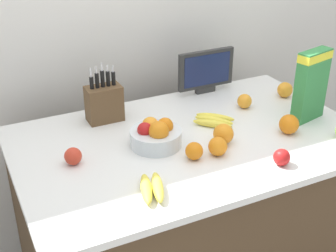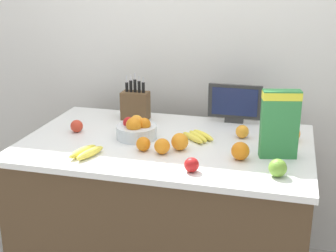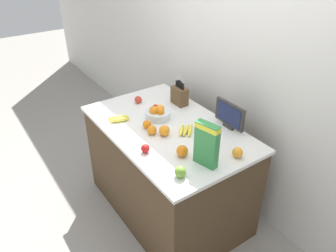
% 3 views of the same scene
% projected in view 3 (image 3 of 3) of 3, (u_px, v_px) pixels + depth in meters
% --- Properties ---
extents(ground_plane, '(14.00, 14.00, 0.00)m').
position_uv_depth(ground_plane, '(168.00, 206.00, 3.19)').
color(ground_plane, gray).
extents(wall_back, '(9.00, 0.06, 2.60)m').
position_uv_depth(wall_back, '(232.00, 66.00, 2.85)').
color(wall_back, silver).
rests_on(wall_back, ground_plane).
extents(counter, '(1.48, 0.93, 0.92)m').
position_uv_depth(counter, '(168.00, 170.00, 2.96)').
color(counter, '#4C3823').
rests_on(counter, ground_plane).
extents(knife_block, '(0.16, 0.10, 0.28)m').
position_uv_depth(knife_block, '(180.00, 95.00, 3.02)').
color(knife_block, brown).
rests_on(knife_block, counter).
extents(small_monitor, '(0.31, 0.03, 0.22)m').
position_uv_depth(small_monitor, '(230.00, 115.00, 2.64)').
color(small_monitor, '#2D2D2D').
rests_on(small_monitor, counter).
extents(cereal_box, '(0.18, 0.10, 0.33)m').
position_uv_depth(cereal_box, '(207.00, 143.00, 2.19)').
color(cereal_box, '#338442').
rests_on(cereal_box, counter).
extents(fruit_bowl, '(0.21, 0.21, 0.12)m').
position_uv_depth(fruit_bowl, '(158.00, 113.00, 2.81)').
color(fruit_bowl, silver).
rests_on(fruit_bowl, counter).
extents(banana_bunch_left, '(0.13, 0.19, 0.04)m').
position_uv_depth(banana_bunch_left, '(119.00, 119.00, 2.79)').
color(banana_bunch_left, yellow).
rests_on(banana_bunch_left, counter).
extents(banana_bunch_right, '(0.20, 0.20, 0.03)m').
position_uv_depth(banana_bunch_right, '(186.00, 130.00, 2.64)').
color(banana_bunch_right, yellow).
rests_on(banana_bunch_right, counter).
extents(apple_front, '(0.07, 0.07, 0.07)m').
position_uv_depth(apple_front, '(138.00, 100.00, 3.06)').
color(apple_front, red).
rests_on(apple_front, counter).
extents(apple_by_knife_block, '(0.08, 0.08, 0.08)m').
position_uv_depth(apple_by_knife_block, '(180.00, 172.00, 2.15)').
color(apple_by_knife_block, '#6B9E33').
rests_on(apple_by_knife_block, counter).
extents(apple_near_bananas, '(0.07, 0.07, 0.07)m').
position_uv_depth(apple_near_bananas, '(145.00, 148.00, 2.39)').
color(apple_near_bananas, red).
rests_on(apple_near_bananas, counter).
extents(orange_mid_left, '(0.09, 0.09, 0.09)m').
position_uv_depth(orange_mid_left, '(164.00, 131.00, 2.58)').
color(orange_mid_left, orange).
rests_on(orange_mid_left, counter).
extents(orange_back_center, '(0.09, 0.09, 0.09)m').
position_uv_depth(orange_back_center, '(182.00, 151.00, 2.34)').
color(orange_back_center, orange).
rests_on(orange_back_center, counter).
extents(orange_mid_right, '(0.08, 0.08, 0.08)m').
position_uv_depth(orange_mid_right, '(238.00, 152.00, 2.34)').
color(orange_mid_right, orange).
rests_on(orange_mid_right, counter).
extents(orange_near_bowl, '(0.07, 0.07, 0.07)m').
position_uv_depth(orange_near_bowl, '(212.00, 137.00, 2.51)').
color(orange_near_bowl, orange).
rests_on(orange_near_bowl, counter).
extents(orange_front_center, '(0.07, 0.07, 0.07)m').
position_uv_depth(orange_front_center, '(147.00, 125.00, 2.67)').
color(orange_front_center, orange).
rests_on(orange_front_center, counter).
extents(orange_front_right, '(0.08, 0.08, 0.08)m').
position_uv_depth(orange_front_right, '(152.00, 130.00, 2.60)').
color(orange_front_right, orange).
rests_on(orange_front_right, counter).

